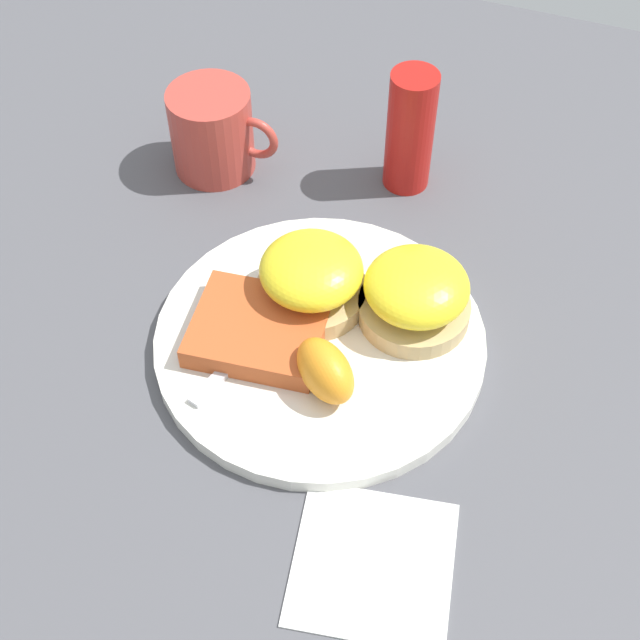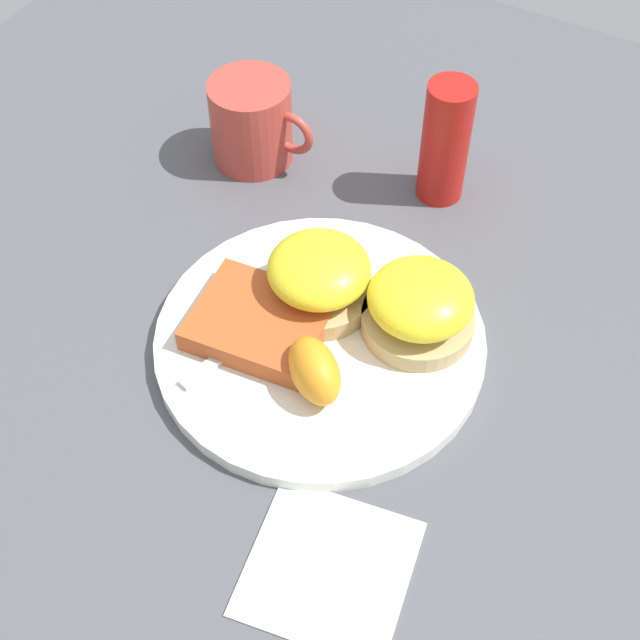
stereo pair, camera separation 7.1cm
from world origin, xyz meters
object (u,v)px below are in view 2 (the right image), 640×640
condiment_bottle (445,142)px  cup (252,122)px  sandwich_benedict_right (319,277)px  hashbrown_patty (260,322)px  orange_wedge (314,371)px  fork (298,299)px  sandwich_benedict_left (420,306)px

condiment_bottle → cup: bearing=-166.6°
sandwich_benedict_right → condiment_bottle: condiment_bottle is taller
hashbrown_patty → orange_wedge: orange_wedge is taller
sandwich_benedict_right → fork: sandwich_benedict_right is taller
sandwich_benedict_left → sandwich_benedict_right: 0.09m
hashbrown_patty → fork: hashbrown_patty is taller
fork → cup: size_ratio=2.01×
cup → sandwich_benedict_right: bearing=-42.6°
hashbrown_patty → sandwich_benedict_left: bearing=30.4°
orange_wedge → fork: 0.09m
sandwich_benedict_right → sandwich_benedict_left: bearing=8.4°
fork → orange_wedge: bearing=-51.4°
sandwich_benedict_right → hashbrown_patty: size_ratio=0.88×
orange_wedge → condiment_bottle: (-0.01, 0.26, 0.02)m
sandwich_benedict_left → fork: size_ratio=0.43×
cup → condiment_bottle: (0.18, 0.04, 0.02)m
sandwich_benedict_right → orange_wedge: size_ratio=1.54×
sandwich_benedict_left → orange_wedge: (-0.04, -0.09, -0.01)m
sandwich_benedict_right → cup: cup is taller
sandwich_benedict_left → condiment_bottle: 0.18m
condiment_bottle → fork: bearing=-102.1°
fork → cup: 0.21m
hashbrown_patty → cup: bearing=123.4°
hashbrown_patty → orange_wedge: bearing=-22.5°
sandwich_benedict_left → cup: (-0.24, 0.13, 0.00)m
orange_wedge → condiment_bottle: bearing=92.9°
orange_wedge → cup: (-0.19, 0.22, 0.01)m
sandwich_benedict_right → cup: (-0.15, 0.14, 0.00)m
orange_wedge → fork: orange_wedge is taller
hashbrown_patty → condiment_bottle: bearing=77.2°
sandwich_benedict_right → orange_wedge: (0.04, -0.08, -0.01)m
condiment_bottle → hashbrown_patty: bearing=-102.8°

